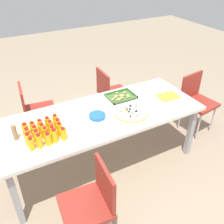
{
  "coord_description": "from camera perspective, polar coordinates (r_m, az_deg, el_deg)",
  "views": [
    {
      "loc": [
        -0.98,
        -2.08,
        2.26
      ],
      "look_at": [
        0.11,
        -0.05,
        0.75
      ],
      "focal_mm": 40.52,
      "sensor_mm": 36.0,
      "label": 1
    }
  ],
  "objects": [
    {
      "name": "ground_plane",
      "position": [
        3.22,
        -2.18,
        -11.3
      ],
      "size": [
        12.0,
        12.0,
        0.0
      ],
      "primitive_type": "plane",
      "color": "gray"
    },
    {
      "name": "party_table",
      "position": [
        2.8,
        -2.47,
        -1.52
      ],
      "size": [
        2.26,
        0.87,
        0.73
      ],
      "color": "silver",
      "rests_on": "ground_plane"
    },
    {
      "name": "chair_near_left",
      "position": [
        2.22,
        -4.47,
        -19.21
      ],
      "size": [
        0.43,
        0.43,
        0.83
      ],
      "rotation": [
        0.0,
        0.0,
        1.49
      ],
      "color": "maroon",
      "rests_on": "ground_plane"
    },
    {
      "name": "chair_end",
      "position": [
        3.69,
        18.43,
        2.95
      ],
      "size": [
        0.45,
        0.45,
        0.83
      ],
      "rotation": [
        0.0,
        0.0,
        3.28
      ],
      "color": "maroon",
      "rests_on": "ground_plane"
    },
    {
      "name": "chair_far_right",
      "position": [
        3.68,
        -0.38,
        4.68
      ],
      "size": [
        0.41,
        0.41,
        0.83
      ],
      "rotation": [
        0.0,
        0.0,
        -1.59
      ],
      "color": "maroon",
      "rests_on": "ground_plane"
    },
    {
      "name": "chair_far_left",
      "position": [
        3.42,
        -17.14,
        0.69
      ],
      "size": [
        0.44,
        0.44,
        0.83
      ],
      "rotation": [
        0.0,
        0.0,
        -1.68
      ],
      "color": "maroon",
      "rests_on": "ground_plane"
    },
    {
      "name": "juice_bottle_0",
      "position": [
        2.38,
        -17.75,
        -6.89
      ],
      "size": [
        0.05,
        0.05,
        0.13
      ],
      "color": "#F8AE14",
      "rests_on": "party_table"
    },
    {
      "name": "juice_bottle_1",
      "position": [
        2.38,
        -16.09,
        -6.31
      ],
      "size": [
        0.06,
        0.06,
        0.15
      ],
      "color": "#FAAF14",
      "rests_on": "party_table"
    },
    {
      "name": "juice_bottle_2",
      "position": [
        2.39,
        -14.22,
        -5.92
      ],
      "size": [
        0.06,
        0.06,
        0.13
      ],
      "color": "#F8AD14",
      "rests_on": "party_table"
    },
    {
      "name": "juice_bottle_3",
      "position": [
        2.4,
        -12.85,
        -5.25
      ],
      "size": [
        0.06,
        0.06,
        0.15
      ],
      "color": "#FBAD14",
      "rests_on": "party_table"
    },
    {
      "name": "juice_bottle_4",
      "position": [
        2.42,
        -10.88,
        -4.87
      ],
      "size": [
        0.06,
        0.06,
        0.13
      ],
      "color": "#F9AE14",
      "rests_on": "party_table"
    },
    {
      "name": "juice_bottle_5",
      "position": [
        2.44,
        -18.37,
        -5.88
      ],
      "size": [
        0.06,
        0.06,
        0.13
      ],
      "color": "#FAAE14",
      "rests_on": "party_table"
    },
    {
      "name": "juice_bottle_6",
      "position": [
        2.44,
        -16.62,
        -5.33
      ],
      "size": [
        0.06,
        0.06,
        0.14
      ],
      "color": "#F9AE14",
      "rests_on": "party_table"
    },
    {
      "name": "juice_bottle_7",
      "position": [
        2.45,
        -14.79,
        -4.73
      ],
      "size": [
        0.05,
        0.05,
        0.14
      ],
      "color": "#FAAC14",
      "rests_on": "party_table"
    },
    {
      "name": "juice_bottle_8",
      "position": [
        2.47,
        -13.29,
        -4.4
      ],
      "size": [
        0.05,
        0.05,
        0.13
      ],
      "color": "#F9AE14",
      "rests_on": "party_table"
    },
    {
      "name": "juice_bottle_9",
      "position": [
        2.48,
        -11.7,
        -3.84
      ],
      "size": [
        0.06,
        0.06,
        0.14
      ],
      "color": "#F9AD14",
      "rests_on": "party_table"
    },
    {
      "name": "juice_bottle_10",
      "position": [
        2.5,
        -18.53,
        -4.83
      ],
      "size": [
        0.06,
        0.06,
        0.14
      ],
      "color": "#FAAC14",
      "rests_on": "party_table"
    },
    {
      "name": "juice_bottle_11",
      "position": [
        2.5,
        -16.94,
        -4.37
      ],
      "size": [
        0.06,
        0.06,
        0.14
      ],
      "color": "#F9AB14",
      "rests_on": "party_table"
    },
    {
      "name": "juice_bottle_12",
      "position": [
        2.5,
        -15.42,
        -3.98
      ],
      "size": [
        0.06,
        0.06,
        0.14
      ],
      "color": "#FAAF14",
      "rests_on": "party_table"
    },
    {
      "name": "juice_bottle_13",
      "position": [
        2.52,
        -13.67,
        -3.35
      ],
      "size": [
        0.05,
        0.05,
        0.15
      ],
      "color": "#FAAF14",
      "rests_on": "party_table"
    },
    {
      "name": "juice_bottle_14",
      "position": [
        2.53,
        -12.05,
        -2.97
      ],
      "size": [
        0.06,
        0.06,
        0.15
      ],
      "color": "#F8AC14",
      "rests_on": "party_table"
    },
    {
      "name": "juice_bottle_15",
      "position": [
        2.55,
        -18.95,
        -3.87
      ],
      "size": [
        0.06,
        0.06,
        0.15
      ],
      "color": "#FAAF14",
      "rests_on": "party_table"
    },
    {
      "name": "juice_bottle_16",
      "position": [
        2.57,
        -17.45,
        -3.46
      ],
      "size": [
        0.06,
        0.06,
        0.13
      ],
      "color": "#F9AD14",
      "rests_on": "party_table"
    },
    {
      "name": "juice_bottle_17",
      "position": [
        2.57,
        -15.88,
        -3.01
      ],
      "size": [
        0.05,
        0.05,
        0.14
      ],
      "color": "#F8AD14",
      "rests_on": "party_table"
    },
    {
      "name": "juice_bottle_18",
      "position": [
        2.58,
        -14.29,
        -2.52
      ],
      "size": [
        0.05,
        0.05,
        0.15
      ],
      "color": "#F9AA14",
      "rests_on": "party_table"
    },
    {
      "name": "juice_bottle_19",
      "position": [
        2.59,
        -12.61,
        -2.01
      ],
      "size": [
        0.05,
        0.05,
        0.15
      ],
      "color": "#FAAD14",
      "rests_on": "party_table"
    },
    {
      "name": "fruit_pizza",
      "position": [
        2.77,
        4.44,
        -0.19
      ],
      "size": [
        0.36,
        0.36,
        0.05
      ],
      "color": "tan",
      "rests_on": "party_table"
    },
    {
      "name": "snack_tray",
      "position": [
        3.06,
        1.98,
        3.46
      ],
      "size": [
        0.33,
        0.25,
        0.04
      ],
      "color": "#477238",
      "rests_on": "party_table"
    },
    {
      "name": "plate_stack",
      "position": [
        2.7,
        -3.33,
        -0.88
      ],
      "size": [
        0.18,
        0.18,
        0.03
      ],
      "color": "blue",
      "rests_on": "party_table"
    },
    {
      "name": "napkin_stack",
      "position": [
        2.87,
        -10.95,
        0.46
      ],
      "size": [
        0.15,
        0.15,
        0.01
      ],
      "primitive_type": "cube",
      "color": "white",
      "rests_on": "party_table"
    },
    {
      "name": "cardboard_tube",
      "position": [
        2.53,
        -21.12,
        -4.32
      ],
      "size": [
        0.04,
        0.04,
        0.17
      ],
      "primitive_type": "cylinder",
      "color": "#9E7A56",
      "rests_on": "party_table"
    },
    {
      "name": "paper_folder",
      "position": [
        3.16,
        12.53,
        3.47
      ],
      "size": [
        0.27,
        0.21,
        0.01
      ],
      "primitive_type": "cube",
      "rotation": [
        0.0,
        0.0,
        -0.06
      ],
      "color": "yellow",
      "rests_on": "party_table"
    }
  ]
}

